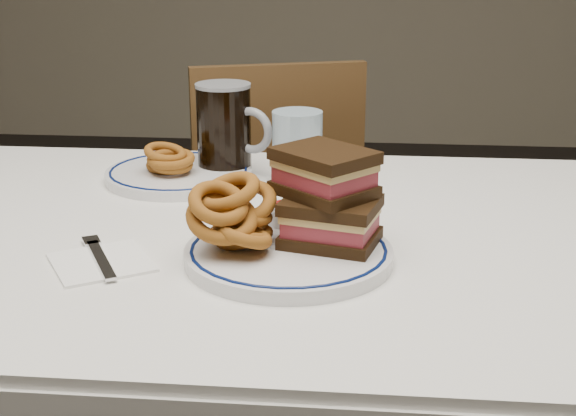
# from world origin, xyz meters

# --- Properties ---
(dining_table) EXTENTS (1.27, 0.87, 0.75)m
(dining_table) POSITION_xyz_m (0.00, 0.00, 0.64)
(dining_table) COLOR silver
(dining_table) RESTS_ON floor
(chair_far) EXTENTS (0.51, 0.51, 0.88)m
(chair_far) POSITION_xyz_m (-0.02, 0.82, 0.48)
(chair_far) COLOR #4D3618
(chair_far) RESTS_ON floor
(main_plate) EXTENTS (0.27, 0.27, 0.02)m
(main_plate) POSITION_xyz_m (0.12, -0.12, 0.76)
(main_plate) COLOR white
(main_plate) RESTS_ON dining_table
(reuben_sandwich) EXTENTS (0.16, 0.15, 0.12)m
(reuben_sandwich) POSITION_xyz_m (0.16, -0.09, 0.83)
(reuben_sandwich) COLOR black
(reuben_sandwich) RESTS_ON main_plate
(onion_rings_main) EXTENTS (0.12, 0.13, 0.11)m
(onion_rings_main) POSITION_xyz_m (0.05, -0.12, 0.81)
(onion_rings_main) COLOR #66380D
(onion_rings_main) RESTS_ON main_plate
(ketchup_ramekin) EXTENTS (0.05, 0.05, 0.03)m
(ketchup_ramekin) POSITION_xyz_m (0.10, -0.02, 0.78)
(ketchup_ramekin) COLOR white
(ketchup_ramekin) RESTS_ON main_plate
(beer_mug) EXTENTS (0.14, 0.10, 0.16)m
(beer_mug) POSITION_xyz_m (-0.03, 0.28, 0.83)
(beer_mug) COLOR black
(beer_mug) RESTS_ON dining_table
(water_glass) EXTENTS (0.08, 0.08, 0.13)m
(water_glass) POSITION_xyz_m (0.10, 0.20, 0.82)
(water_glass) COLOR #9CB6C9
(water_glass) RESTS_ON dining_table
(far_plate) EXTENTS (0.25, 0.25, 0.02)m
(far_plate) POSITION_xyz_m (-0.11, 0.23, 0.76)
(far_plate) COLOR white
(far_plate) RESTS_ON dining_table
(onion_rings_far) EXTENTS (0.09, 0.10, 0.06)m
(onion_rings_far) POSITION_xyz_m (-0.12, 0.22, 0.79)
(onion_rings_far) COLOR #66380D
(onion_rings_far) RESTS_ON far_plate
(napkin_fork) EXTENTS (0.16, 0.17, 0.01)m
(napkin_fork) POSITION_xyz_m (-0.13, -0.15, 0.75)
(napkin_fork) COLOR white
(napkin_fork) RESTS_ON dining_table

